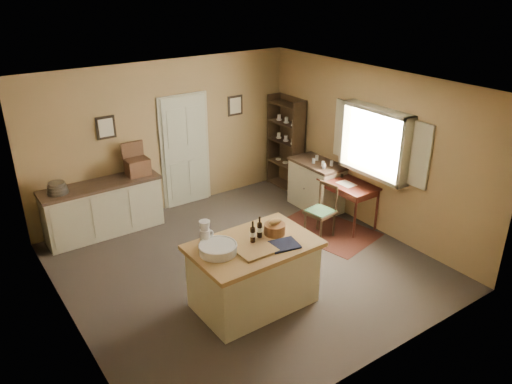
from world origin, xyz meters
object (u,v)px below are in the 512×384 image
Objects in this scene: desk_chair at (320,212)px; right_cabinet at (316,185)px; sideboard at (104,207)px; shelving_unit at (287,144)px; work_island at (253,273)px; writing_desk at (348,188)px.

right_cabinet is at bearing 42.82° from desk_chair.
sideboard is 1.04× the size of shelving_unit.
work_island is at bearing -73.06° from sideboard.
shelving_unit is at bearing 82.08° from right_cabinet.
sideboard is (-0.92, 3.03, -0.00)m from work_island.
work_island is 3.15m from right_cabinet.
sideboard reaches higher than right_cabinet.
sideboard is at bearing 133.85° from desk_chair.
writing_desk is 1.90m from shelving_unit.
writing_desk is 0.52× the size of shelving_unit.
work_island reaches higher than desk_chair.
work_island is 1.81× the size of desk_chair.
work_island is at bearing -160.06° from writing_desk.
writing_desk is 0.94× the size of right_cabinet.
desk_chair reaches higher than writing_desk.
writing_desk is (2.62, 0.95, 0.19)m from work_island.
right_cabinet is at bearing 90.01° from writing_desk.
right_cabinet is at bearing -19.78° from sideboard.
work_island reaches higher than sideboard.
work_island is 1.55× the size of right_cabinet.
sideboard reaches higher than desk_chair.
shelving_unit is (0.15, 1.07, 0.47)m from right_cabinet.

